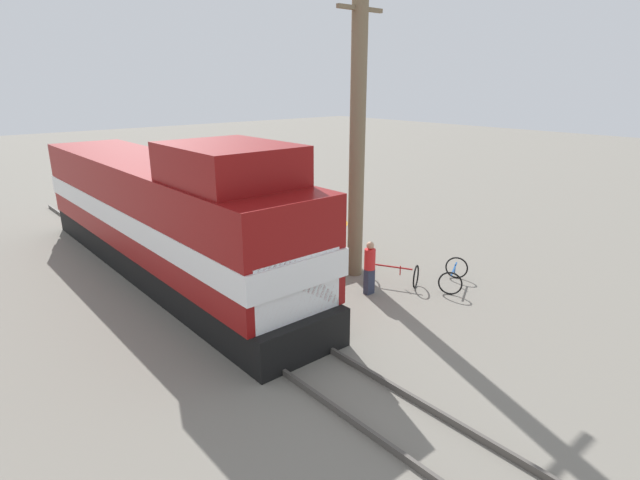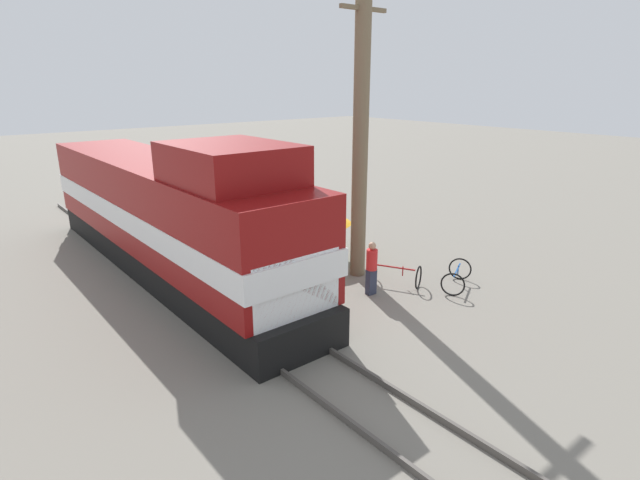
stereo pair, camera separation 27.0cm
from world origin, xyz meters
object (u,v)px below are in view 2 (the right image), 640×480
utility_pole (361,132)px  vendor_umbrella (316,215)px  bicycle_spare (457,276)px  locomotive (170,216)px  bicycle (394,274)px  person_bystander (372,266)px  billboard_sign (247,173)px

utility_pole → vendor_umbrella: size_ratio=3.64×
vendor_umbrella → bicycle_spare: (1.75, -4.95, -1.28)m
locomotive → utility_pole: 6.79m
utility_pole → bicycle: (0.27, -1.44, -4.37)m
locomotive → bicycle_spare: (6.46, -6.78, -1.66)m
person_bystander → bicycle_spare: size_ratio=1.01×
person_bystander → locomotive: bearing=126.2°
person_bystander → bicycle_spare: bearing=-28.5°
utility_pole → bicycle_spare: (1.65, -2.83, -4.38)m
billboard_sign → bicycle: size_ratio=2.02×
utility_pole → bicycle_spare: bearing=-59.9°
locomotive → vendor_umbrella: (4.71, -1.83, -0.38)m
locomotive → bicycle_spare: size_ratio=9.33×
locomotive → utility_pole: utility_pole is taller
billboard_sign → person_bystander: (-0.30, -7.57, -1.79)m
person_bystander → bicycle: size_ratio=0.94×
locomotive → billboard_sign: locomotive is taller
vendor_umbrella → person_bystander: vendor_umbrella is taller
vendor_umbrella → billboard_sign: size_ratio=0.72×
billboard_sign → bicycle: 7.90m
locomotive → bicycle: locomotive is taller
bicycle → person_bystander: bearing=155.7°
person_bystander → bicycle: person_bystander is taller
bicycle → bicycle_spare: 1.96m
utility_pole → bicycle_spare: size_ratio=5.63×
person_bystander → vendor_umbrella: bearing=78.7°
vendor_umbrella → billboard_sign: bearing=96.1°
billboard_sign → bicycle_spare: bearing=-76.3°
billboard_sign → bicycle_spare: (2.18, -8.91, -2.32)m
bicycle → vendor_umbrella: bearing=68.9°
locomotive → bicycle: size_ratio=8.72×
locomotive → utility_pole: (4.81, -3.95, 2.71)m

